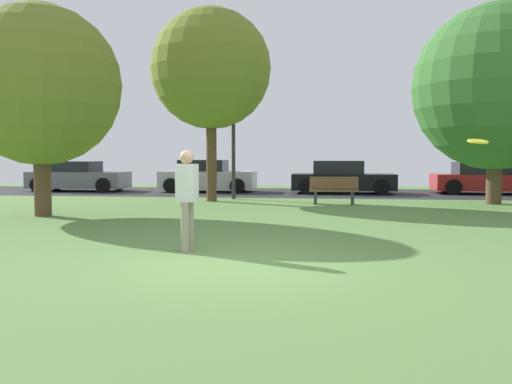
% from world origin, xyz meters
% --- Properties ---
extents(ground_plane, '(44.00, 44.00, 0.00)m').
position_xyz_m(ground_plane, '(0.00, 0.00, 0.00)').
color(ground_plane, '#5B8442').
extents(road_strip, '(44.00, 6.40, 0.01)m').
position_xyz_m(road_strip, '(0.00, 16.00, 0.00)').
color(road_strip, '#28282B').
rests_on(road_strip, ground_plane).
extents(maple_tree_near, '(4.19, 4.19, 5.52)m').
position_xyz_m(maple_tree_near, '(-6.15, 5.81, 3.42)').
color(maple_tree_near, brown).
rests_on(maple_tree_near, ground_plane).
extents(oak_tree_left, '(5.41, 5.41, 6.53)m').
position_xyz_m(oak_tree_left, '(6.76, 11.15, 3.82)').
color(oak_tree_left, brown).
rests_on(oak_tree_left, ground_plane).
extents(maple_tree_far, '(4.18, 4.18, 6.70)m').
position_xyz_m(maple_tree_far, '(-2.73, 11.09, 4.60)').
color(maple_tree_far, brown).
rests_on(maple_tree_far, ground_plane).
extents(person_catcher, '(0.36, 0.30, 1.67)m').
position_xyz_m(person_catcher, '(-0.99, 0.99, 0.92)').
color(person_catcher, gray).
rests_on(person_catcher, ground_plane).
extents(frisbee_disc, '(0.34, 0.34, 0.08)m').
position_xyz_m(frisbee_disc, '(3.31, 0.06, 1.77)').
color(frisbee_disc, yellow).
extents(parked_car_grey, '(4.36, 1.99, 1.35)m').
position_xyz_m(parked_car_grey, '(-9.95, 15.88, 0.63)').
color(parked_car_grey, slate).
rests_on(parked_car_grey, ground_plane).
extents(parked_car_silver, '(4.17, 2.00, 1.42)m').
position_xyz_m(parked_car_silver, '(-4.00, 16.14, 0.65)').
color(parked_car_silver, '#B7B7BC').
rests_on(parked_car_silver, ground_plane).
extents(parked_car_black, '(4.33, 2.09, 1.39)m').
position_xyz_m(parked_car_black, '(1.93, 15.87, 0.64)').
color(parked_car_black, black).
rests_on(parked_car_black, ground_plane).
extents(parked_car_red, '(4.28, 2.07, 1.34)m').
position_xyz_m(parked_car_red, '(7.89, 16.34, 0.62)').
color(parked_car_red, '#B21E1E').
rests_on(parked_car_red, ground_plane).
extents(park_bench, '(1.60, 0.45, 0.90)m').
position_xyz_m(park_bench, '(1.52, 10.44, 0.46)').
color(park_bench, brown).
rests_on(park_bench, ground_plane).
extents(street_lamp_post, '(0.14, 0.14, 4.50)m').
position_xyz_m(street_lamp_post, '(-2.14, 12.20, 2.25)').
color(street_lamp_post, '#2D2D33').
rests_on(street_lamp_post, ground_plane).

